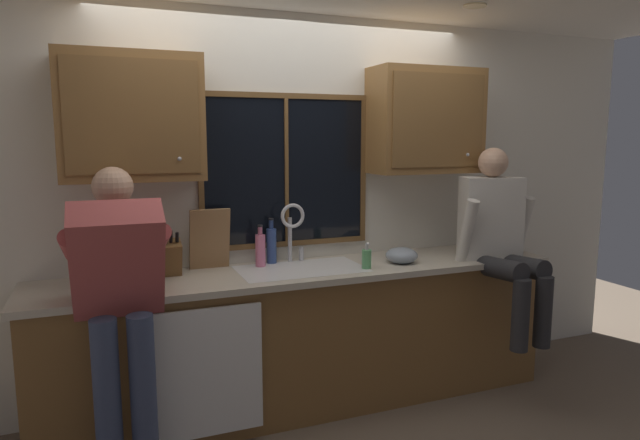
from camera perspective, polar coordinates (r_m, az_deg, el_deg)
The scene contains 23 objects.
back_wall at distance 3.82m, azimuth -3.21°, elevation 1.37°, with size 5.69×0.12×2.55m, color silver.
ceiling_downlight_right at distance 3.75m, azimuth 15.65°, elevation 20.45°, with size 0.14×0.14×0.01m, color #FFEAB2.
window_glass at distance 3.72m, azimuth -3.52°, elevation 5.04°, with size 1.10×0.02×0.95m, color black.
window_frame_top at distance 3.72m, azimuth -3.54°, elevation 12.64°, with size 1.17×0.02×0.04m, color brown.
window_frame_bottom at distance 3.78m, azimuth -3.41°, elevation -2.45°, with size 1.17×0.02×0.04m, color brown.
window_frame_left at distance 3.58m, azimuth -12.17°, elevation 4.73°, with size 0.04×0.02×0.95m, color brown.
window_frame_right at distance 3.93m, azimuth 4.45°, elevation 5.22°, with size 0.04×0.02×0.95m, color brown.
window_mullion_center at distance 3.71m, azimuth -3.46°, elevation 5.03°, with size 0.02×0.02×0.95m, color brown.
lower_cabinet_run at distance 3.70m, azimuth -1.35°, elevation -12.20°, with size 3.29×0.58×0.88m, color brown.
countertop at distance 3.55m, azimuth -1.26°, elevation -5.34°, with size 3.35×0.62×0.04m, color beige.
dishwasher_front at distance 3.24m, azimuth -11.31°, elevation -15.14°, with size 0.60×0.02×0.74m, color white.
upper_cabinet_left at distance 3.38m, azimuth -18.81°, elevation 9.94°, with size 0.79×0.36×0.72m.
upper_cabinet_right at distance 3.99m, azimuth 10.80°, elevation 9.96°, with size 0.79×0.36×0.72m.
sink at distance 3.56m, azimuth -1.94°, elevation -6.58°, with size 0.80×0.46×0.21m.
faucet at distance 3.66m, azimuth -2.81°, elevation -0.56°, with size 0.18×0.09×0.40m.
person_standing at distance 3.00m, azimuth -19.94°, elevation -6.97°, with size 0.53×0.67×1.60m.
person_sitting_on_counter at distance 3.92m, azimuth 17.98°, elevation -1.38°, with size 0.54×0.64×1.26m.
knife_block at distance 3.46m, azimuth -15.09°, elevation -3.80°, with size 0.12×0.18×0.32m.
cutting_board at distance 3.56m, azimuth -11.27°, elevation -1.94°, with size 0.25×0.02×0.40m, color #997047.
mixing_bowl at distance 3.74m, azimuth 8.39°, elevation -3.63°, with size 0.21×0.21×0.11m, color #8C99A8.
soap_dispenser at distance 3.54m, azimuth 4.82°, elevation -3.97°, with size 0.06×0.07×0.17m.
bottle_green_glass at distance 3.68m, azimuth -5.01°, elevation -2.54°, with size 0.07×0.07×0.30m.
bottle_tall_clear at distance 3.60m, azimuth -6.15°, elevation -3.03°, with size 0.07×0.07×0.27m.
Camera 1 is at (-1.20, -3.54, 1.75)m, focal length 31.13 mm.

